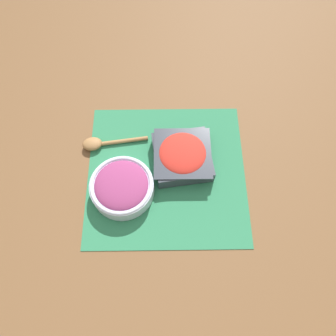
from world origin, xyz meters
The scene contains 5 objects.
ground_plane centered at (0.00, 0.00, 0.00)m, with size 3.00×3.00×0.00m, color brown.
placemat centered at (0.00, 0.00, 0.00)m, with size 0.45×0.46×0.00m.
tomato_bowl centered at (-0.04, 0.05, 0.04)m, with size 0.18×0.18×0.06m.
onion_bowl centered at (0.06, -0.12, 0.04)m, with size 0.18×0.18×0.06m.
wooden_spoon centered at (-0.09, -0.20, 0.01)m, with size 0.05×0.20×0.02m.
Camera 1 is at (0.40, -0.00, 0.88)m, focal length 35.00 mm.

